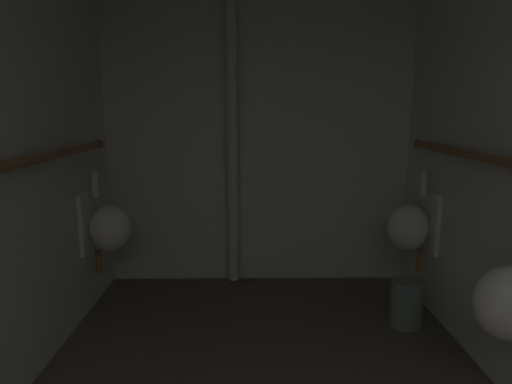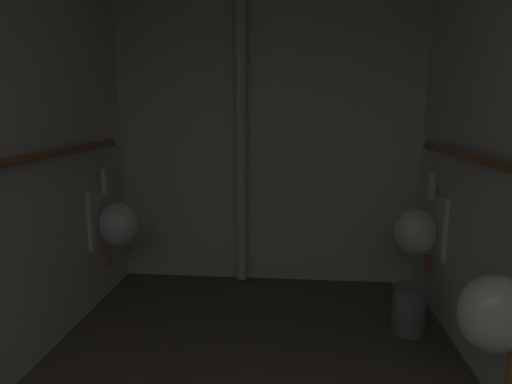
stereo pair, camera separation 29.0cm
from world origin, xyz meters
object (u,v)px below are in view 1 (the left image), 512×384
object	(u,v)px
waste_bin	(406,303)
standpipe_back_wall	(232,139)
urinal_left_mid	(107,227)
urinal_right_far	(411,226)

from	to	relation	value
waste_bin	standpipe_back_wall	bearing A→B (deg)	147.45
urinal_left_mid	waste_bin	size ratio (longest dim) A/B	2.42
standpipe_back_wall	waste_bin	world-z (taller)	standpipe_back_wall
urinal_right_far	waste_bin	distance (m)	0.55
standpipe_back_wall	waste_bin	distance (m)	1.77
waste_bin	urinal_right_far	bearing A→B (deg)	70.01
urinal_right_far	waste_bin	xyz separation A→B (m)	(-0.11, -0.29, -0.46)
urinal_right_far	waste_bin	bearing A→B (deg)	-109.99
urinal_left_mid	urinal_right_far	size ratio (longest dim) A/B	1.00
urinal_right_far	standpipe_back_wall	world-z (taller)	standpipe_back_wall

